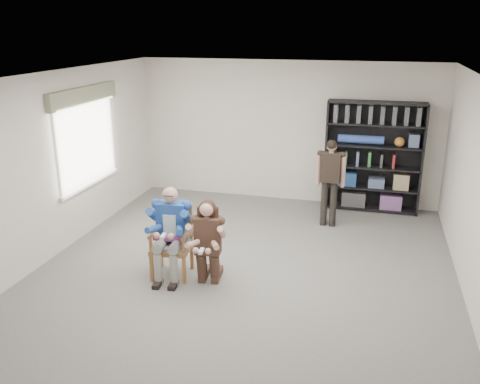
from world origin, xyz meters
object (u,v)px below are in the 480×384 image
(seated_man, at_px, (171,232))
(standing_man, at_px, (330,183))
(bookshelf, at_px, (373,157))
(kneeling_woman, at_px, (207,244))
(armchair, at_px, (171,242))

(seated_man, height_order, standing_man, standing_man)
(seated_man, bearing_deg, standing_man, 45.50)
(bookshelf, bearing_deg, kneeling_woman, -119.83)
(armchair, xyz_separation_m, bookshelf, (2.68, 3.54, 0.54))
(kneeling_woman, distance_m, standing_man, 2.97)
(seated_man, distance_m, kneeling_woman, 0.59)
(seated_man, height_order, kneeling_woman, seated_man)
(armchair, xyz_separation_m, seated_man, (0.00, 0.00, 0.15))
(kneeling_woman, xyz_separation_m, bookshelf, (2.10, 3.66, 0.44))
(armchair, bearing_deg, bookshelf, 46.86)
(kneeling_woman, bearing_deg, standing_man, 55.79)
(seated_man, relative_size, standing_man, 0.84)
(kneeling_woman, distance_m, bookshelf, 4.24)
(armchair, bearing_deg, seated_man, 83.98)
(armchair, height_order, standing_man, standing_man)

